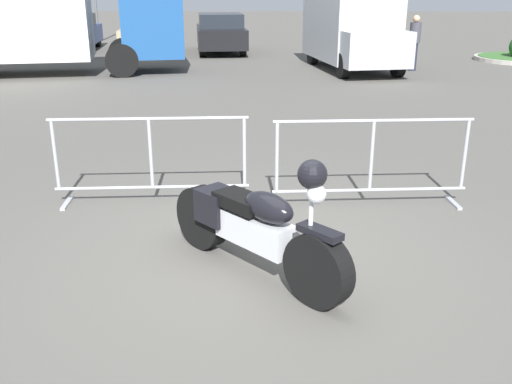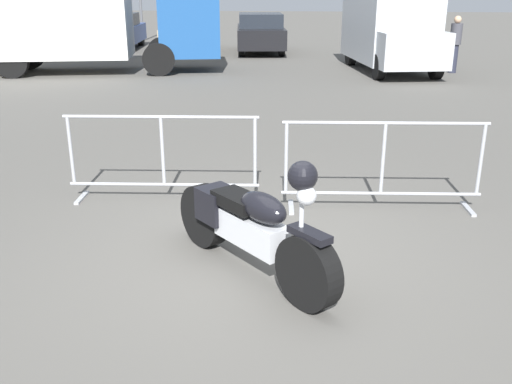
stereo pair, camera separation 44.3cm
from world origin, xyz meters
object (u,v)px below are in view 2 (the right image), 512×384
at_px(crowd_barrier_near, 163,157).
at_px(box_truck, 75,18).
at_px(motorcycle, 251,225).
at_px(delivery_van, 390,30).
at_px(crowd_barrier_far, 383,165).
at_px(pedestrian, 455,42).
at_px(parked_car_yellow, 41,31).
at_px(parked_car_blue, 117,31).
at_px(parked_car_tan, 186,32).
at_px(parked_car_black, 260,33).

height_order(crowd_barrier_near, box_truck, box_truck).
distance_m(motorcycle, delivery_van, 14.23).
xyz_separation_m(crowd_barrier_far, pedestrian, (3.13, 12.00, 0.36)).
xyz_separation_m(crowd_barrier_near, parked_car_yellow, (-10.08, 17.00, 0.20)).
distance_m(box_truck, parked_car_blue, 7.19).
distance_m(crowd_barrier_far, pedestrian, 12.41).
xyz_separation_m(motorcycle, parked_car_tan, (-5.21, 18.94, 0.27)).
distance_m(box_truck, pedestrian, 11.54).
height_order(motorcycle, box_truck, box_truck).
relative_size(crowd_barrier_far, pedestrian, 1.39).
height_order(box_truck, parked_car_yellow, box_truck).
bearing_deg(box_truck, crowd_barrier_near, -75.22).
bearing_deg(motorcycle, box_truck, 164.47).
relative_size(parked_car_blue, parked_car_tan, 0.99).
relative_size(motorcycle, box_truck, 0.21).
relative_size(delivery_van, parked_car_blue, 1.17).
xyz_separation_m(parked_car_blue, parked_car_black, (6.19, -0.64, 0.03)).
xyz_separation_m(motorcycle, pedestrian, (4.45, 13.77, 0.45)).
relative_size(box_truck, parked_car_yellow, 1.74).
distance_m(crowd_barrier_near, parked_car_yellow, 19.77).
xyz_separation_m(box_truck, parked_car_tan, (1.78, 6.55, -0.89)).
distance_m(crowd_barrier_near, delivery_van, 12.82).
relative_size(motorcycle, pedestrian, 0.99).
distance_m(crowd_barrier_near, crowd_barrier_far, 2.63).
xyz_separation_m(parked_car_yellow, parked_car_tan, (6.19, 0.17, -0.01)).
bearing_deg(parked_car_blue, crowd_barrier_far, -159.98).
height_order(crowd_barrier_far, delivery_van, delivery_van).
height_order(motorcycle, parked_car_tan, parked_car_tan).
bearing_deg(pedestrian, parked_car_black, -24.60).
bearing_deg(parked_car_black, box_truck, 134.01).
height_order(box_truck, parked_car_black, box_truck).
height_order(crowd_barrier_far, box_truck, box_truck).
bearing_deg(parked_car_yellow, pedestrian, -116.10).
relative_size(crowd_barrier_near, pedestrian, 1.39).
relative_size(crowd_barrier_far, delivery_van, 0.44).
height_order(crowd_barrier_far, parked_car_yellow, parked_car_yellow).
distance_m(crowd_barrier_far, parked_car_black, 17.34).
bearing_deg(parked_car_tan, parked_car_yellow, 82.97).
bearing_deg(motorcycle, parked_car_blue, 158.21).
relative_size(box_truck, delivery_van, 1.51).
relative_size(motorcycle, parked_car_black, 0.36).
relative_size(box_truck, pedestrian, 4.74).
bearing_deg(delivery_van, parked_car_black, -147.94).
bearing_deg(parked_car_blue, crowd_barrier_near, -166.97).
height_order(parked_car_yellow, parked_car_blue, parked_car_yellow).
distance_m(parked_car_blue, parked_car_tan, 3.13).
bearing_deg(parked_car_tan, crowd_barrier_far, -167.79).
relative_size(parked_car_yellow, pedestrian, 2.73).
xyz_separation_m(box_truck, parked_car_blue, (-1.32, 7.01, -0.89)).
xyz_separation_m(parked_car_yellow, parked_car_black, (9.28, -0.01, 0.02)).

